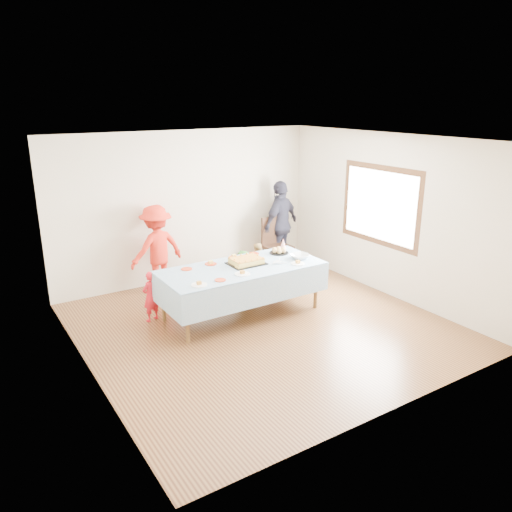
{
  "coord_description": "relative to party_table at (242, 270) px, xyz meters",
  "views": [
    {
      "loc": [
        -3.7,
        -5.62,
        3.23
      ],
      "look_at": [
        0.07,
        0.3,
        0.99
      ],
      "focal_mm": 35.0,
      "sensor_mm": 36.0,
      "label": 1
    }
  ],
  "objects": [
    {
      "name": "party_table",
      "position": [
        0.0,
        0.0,
        0.0
      ],
      "size": [
        2.5,
        1.1,
        0.78
      ],
      "color": "brown",
      "rests_on": "ground"
    },
    {
      "name": "adult_right",
      "position": [
        1.86,
        1.61,
        0.13
      ],
      "size": [
        1.09,
        0.75,
        1.71
      ],
      "primitive_type": "imported",
      "rotation": [
        0.0,
        0.0,
        3.51
      ],
      "color": "#2B2B3B",
      "rests_on": "ground"
    },
    {
      "name": "toddler_left",
      "position": [
        -1.27,
        0.54,
        -0.33
      ],
      "size": [
        0.33,
        0.27,
        0.78
      ],
      "primitive_type": "imported",
      "rotation": [
        0.0,
        0.0,
        3.49
      ],
      "color": "red",
      "rests_on": "ground"
    },
    {
      "name": "plate_red_far_c",
      "position": [
        0.12,
        0.45,
        0.06
      ],
      "size": [
        0.18,
        0.18,
        0.01
      ],
      "primitive_type": "cylinder",
      "color": "red",
      "rests_on": "party_table"
    },
    {
      "name": "birthday_cake",
      "position": [
        0.13,
        0.08,
        0.1
      ],
      "size": [
        0.54,
        0.42,
        0.1
      ],
      "color": "black",
      "rests_on": "party_table"
    },
    {
      "name": "dining_chair",
      "position": [
        1.6,
        1.41,
        -0.13
      ],
      "size": [
        0.5,
        0.5,
        1.06
      ],
      "rotation": [
        0.0,
        0.0,
        0.09
      ],
      "color": "black",
      "rests_on": "ground"
    },
    {
      "name": "adult_left",
      "position": [
        -0.69,
        1.67,
        0.03
      ],
      "size": [
        1.06,
        0.72,
        1.51
      ],
      "primitive_type": "imported",
      "rotation": [
        0.0,
        0.0,
        3.31
      ],
      "color": "red",
      "rests_on": "ground"
    },
    {
      "name": "plate_red_far_d",
      "position": [
        0.5,
        0.45,
        0.06
      ],
      "size": [
        0.17,
        0.17,
        0.01
      ],
      "primitive_type": "cylinder",
      "color": "red",
      "rests_on": "party_table"
    },
    {
      "name": "plate_white_left",
      "position": [
        -0.89,
        -0.36,
        0.06
      ],
      "size": [
        0.22,
        0.22,
        0.01
      ],
      "primitive_type": "cylinder",
      "color": "white",
      "rests_on": "party_table"
    },
    {
      "name": "toddler_mid",
      "position": [
        0.43,
        0.66,
        -0.33
      ],
      "size": [
        0.42,
        0.31,
        0.79
      ],
      "primitive_type": "imported",
      "rotation": [
        0.0,
        0.0,
        3.32
      ],
      "color": "#2D7025",
      "rests_on": "ground"
    },
    {
      "name": "party_hat",
      "position": [
        1.09,
        0.45,
        0.14
      ],
      "size": [
        0.1,
        0.1,
        0.17
      ],
      "primitive_type": "cone",
      "color": "white",
      "rests_on": "party_table"
    },
    {
      "name": "fork_pile",
      "position": [
        0.55,
        -0.19,
        0.09
      ],
      "size": [
        0.24,
        0.18,
        0.07
      ],
      "primitive_type": null,
      "color": "white",
      "rests_on": "party_table"
    },
    {
      "name": "punch_bowl",
      "position": [
        0.99,
        -0.16,
        0.09
      ],
      "size": [
        0.3,
        0.3,
        0.07
      ],
      "primitive_type": "imported",
      "color": "silver",
      "rests_on": "party_table"
    },
    {
      "name": "plate_white_right",
      "position": [
        0.8,
        -0.35,
        0.06
      ],
      "size": [
        0.21,
        0.21,
        0.01
      ],
      "primitive_type": "cylinder",
      "color": "white",
      "rests_on": "party_table"
    },
    {
      "name": "plate_red_far_b",
      "position": [
        -0.34,
        0.36,
        0.06
      ],
      "size": [
        0.18,
        0.18,
        0.01
      ],
      "primitive_type": "cylinder",
      "color": "red",
      "rests_on": "party_table"
    },
    {
      "name": "ground",
      "position": [
        0.04,
        -0.53,
        -0.72
      ],
      "size": [
        5.0,
        5.0,
        0.0
      ],
      "primitive_type": "plane",
      "color": "#472514",
      "rests_on": "ground"
    },
    {
      "name": "plate_white_mid",
      "position": [
        -0.16,
        -0.3,
        0.06
      ],
      "size": [
        0.23,
        0.23,
        0.01
      ],
      "primitive_type": "cylinder",
      "color": "white",
      "rests_on": "party_table"
    },
    {
      "name": "plate_red_near",
      "position": [
        -0.56,
        -0.35,
        0.06
      ],
      "size": [
        0.16,
        0.16,
        0.01
      ],
      "primitive_type": "cylinder",
      "color": "red",
      "rests_on": "party_table"
    },
    {
      "name": "rolls_tray",
      "position": [
        0.87,
        0.26,
        0.09
      ],
      "size": [
        0.31,
        0.31,
        0.09
      ],
      "color": "black",
      "rests_on": "party_table"
    },
    {
      "name": "room_walls",
      "position": [
        0.1,
        -0.52,
        1.05
      ],
      "size": [
        5.04,
        5.04,
        2.72
      ],
      "color": "beige",
      "rests_on": "ground"
    },
    {
      "name": "toddler_right",
      "position": [
        0.94,
        1.04,
        -0.35
      ],
      "size": [
        0.44,
        0.39,
        0.75
      ],
      "primitive_type": "imported",
      "rotation": [
        0.0,
        0.0,
        3.5
      ],
      "color": "tan",
      "rests_on": "ground"
    },
    {
      "name": "plate_red_far_a",
      "position": [
        -0.75,
        0.34,
        0.06
      ],
      "size": [
        0.17,
        0.17,
        0.01
      ],
      "primitive_type": "cylinder",
      "color": "red",
      "rests_on": "party_table"
    }
  ]
}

